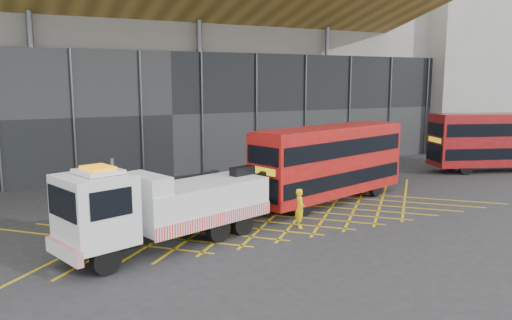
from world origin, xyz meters
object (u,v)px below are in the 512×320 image
recovery_truck (163,206)px  worker (300,208)px  bus_second (502,139)px  bus_towed (330,160)px

recovery_truck → worker: bearing=-19.0°
bus_second → worker: bus_second is taller
bus_towed → bus_second: 15.66m
bus_towed → worker: 5.11m
bus_second → bus_towed: bearing=-154.1°
recovery_truck → bus_towed: bearing=0.0°
bus_towed → worker: size_ratio=5.81×
bus_towed → bus_second: size_ratio=0.98×
recovery_truck → bus_second: size_ratio=0.99×
bus_towed → worker: (-3.78, -3.18, -1.31)m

